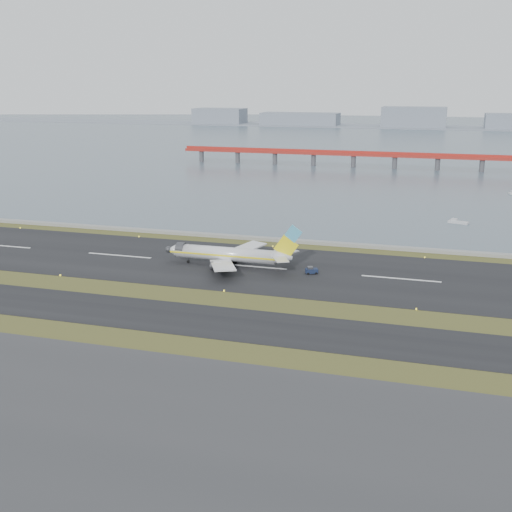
% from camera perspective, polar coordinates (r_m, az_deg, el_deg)
% --- Properties ---
extents(ground, '(1000.00, 1000.00, 0.00)m').
position_cam_1_polar(ground, '(147.69, -3.83, -4.06)').
color(ground, '#344117').
rests_on(ground, ground).
extents(apron_strip, '(1000.00, 50.00, 0.10)m').
position_cam_1_polar(apron_strip, '(102.34, -14.87, -13.70)').
color(apron_strip, '#313134').
rests_on(apron_strip, ground).
extents(taxiway_strip, '(1000.00, 18.00, 0.10)m').
position_cam_1_polar(taxiway_strip, '(137.18, -5.57, -5.62)').
color(taxiway_strip, black).
rests_on(taxiway_strip, ground).
extents(runway_strip, '(1000.00, 45.00, 0.10)m').
position_cam_1_polar(runway_strip, '(174.75, -0.42, -0.94)').
color(runway_strip, black).
rests_on(runway_strip, ground).
extents(seawall, '(1000.00, 2.50, 1.00)m').
position_cam_1_polar(seawall, '(202.55, 2.06, 1.44)').
color(seawall, gray).
rests_on(seawall, ground).
extents(bay_water, '(1400.00, 800.00, 1.30)m').
position_cam_1_polar(bay_water, '(594.56, 11.96, 10.18)').
color(bay_water, '#465564').
rests_on(bay_water, ground).
extents(red_pier, '(260.00, 5.00, 10.20)m').
position_cam_1_polar(red_pier, '(383.87, 12.26, 8.67)').
color(red_pier, '#A5241C').
rests_on(red_pier, ground).
extents(far_shoreline, '(1400.00, 80.00, 60.50)m').
position_cam_1_polar(far_shoreline, '(752.57, 14.12, 11.51)').
color(far_shoreline, gray).
rests_on(far_shoreline, ground).
extents(airliner, '(38.52, 32.89, 12.80)m').
position_cam_1_polar(airliner, '(174.02, -2.28, 0.14)').
color(airliner, silver).
rests_on(airliner, ground).
extents(pushback_tug, '(3.59, 2.84, 2.02)m').
position_cam_1_polar(pushback_tug, '(168.51, 4.94, -1.29)').
color(pushback_tug, '#151F3A').
rests_on(pushback_tug, ground).
extents(workboat_near, '(7.31, 4.13, 1.69)m').
position_cam_1_polar(workboat_near, '(239.42, 17.49, 2.90)').
color(workboat_near, '#BCBDC1').
rests_on(workboat_near, ground).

